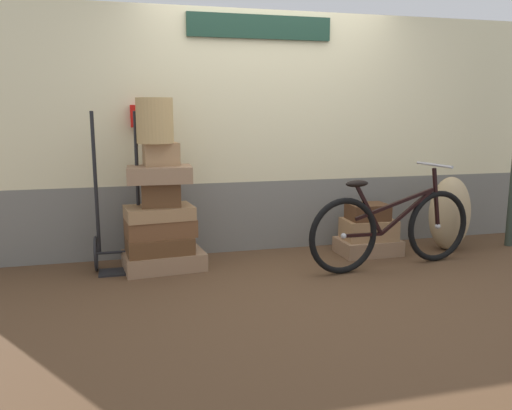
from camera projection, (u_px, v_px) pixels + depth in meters
ground at (293, 273)px, 4.68m from camera, size 8.42×5.20×0.06m
station_building at (269, 133)px, 5.27m from camera, size 6.42×0.74×2.35m
suitcase_0 at (164, 260)px, 4.71m from camera, size 0.74×0.52×0.16m
suitcase_1 at (160, 245)px, 4.65m from camera, size 0.60×0.41×0.15m
suitcase_2 at (160, 227)px, 4.65m from camera, size 0.63×0.42×0.16m
suitcase_3 at (159, 213)px, 4.62m from camera, size 0.62×0.44×0.12m
suitcase_4 at (161, 194)px, 4.57m from camera, size 0.35×0.22×0.22m
suitcase_5 at (159, 174)px, 4.53m from camera, size 0.56×0.36×0.14m
suitcase_6 at (161, 154)px, 4.54m from camera, size 0.32×0.21×0.20m
suitcase_7 at (368, 246)px, 5.21m from camera, size 0.60×0.41×0.15m
suitcase_8 at (369, 229)px, 5.18m from camera, size 0.52×0.38×0.20m
suitcase_9 at (368, 212)px, 5.14m from camera, size 0.38×0.29×0.16m
wicker_basket at (155, 121)px, 4.46m from camera, size 0.31×0.31×0.38m
luggage_trolley at (119, 236)px, 4.64m from camera, size 0.44×0.38×1.40m
burlap_sack at (450, 213)px, 5.31m from camera, size 0.42×0.36×0.75m
bicycle at (392, 229)px, 4.71m from camera, size 1.69×0.46×0.93m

